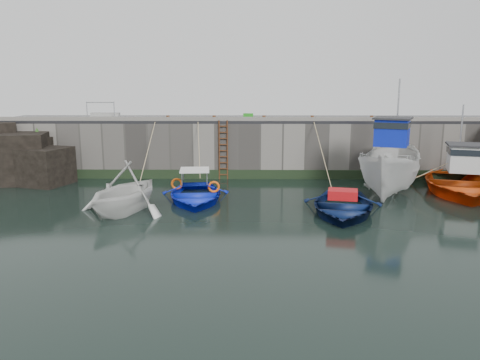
{
  "coord_description": "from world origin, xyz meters",
  "views": [
    {
      "loc": [
        -0.8,
        -15.16,
        4.98
      ],
      "look_at": [
        -1.02,
        3.66,
        1.2
      ],
      "focal_mm": 35.0,
      "sensor_mm": 36.0,
      "label": 1
    }
  ],
  "objects_px": {
    "ladder": "(223,150)",
    "boat_near_blue": "(195,200)",
    "boat_far_orange": "(460,182)",
    "bollard_e": "(372,118)",
    "boat_far_white": "(391,170)",
    "boat_near_navy": "(342,212)",
    "bollard_a": "(168,118)",
    "bollard_b": "(214,118)",
    "bollard_c": "(264,118)",
    "boat_near_white": "(126,211)",
    "bollard_d": "(312,118)",
    "fish_crate": "(248,116)"
  },
  "relations": [
    {
      "from": "boat_far_white",
      "to": "bollard_d",
      "type": "relative_size",
      "value": 26.49
    },
    {
      "from": "boat_near_navy",
      "to": "bollard_e",
      "type": "relative_size",
      "value": 18.14
    },
    {
      "from": "boat_near_navy",
      "to": "bollard_b",
      "type": "distance_m",
      "value": 9.68
    },
    {
      "from": "fish_crate",
      "to": "bollard_a",
      "type": "distance_m",
      "value": 4.61
    },
    {
      "from": "fish_crate",
      "to": "bollard_a",
      "type": "relative_size",
      "value": 2.03
    },
    {
      "from": "bollard_d",
      "to": "bollard_e",
      "type": "xyz_separation_m",
      "value": [
        3.2,
        0.0,
        0.0
      ]
    },
    {
      "from": "ladder",
      "to": "boat_far_orange",
      "type": "height_order",
      "value": "boat_far_orange"
    },
    {
      "from": "bollard_a",
      "to": "bollard_d",
      "type": "relative_size",
      "value": 1.0
    },
    {
      "from": "boat_far_orange",
      "to": "boat_near_blue",
      "type": "bearing_deg",
      "value": -155.53
    },
    {
      "from": "boat_near_white",
      "to": "bollard_a",
      "type": "distance_m",
      "value": 7.88
    },
    {
      "from": "boat_near_white",
      "to": "bollard_a",
      "type": "bearing_deg",
      "value": 102.33
    },
    {
      "from": "boat_far_white",
      "to": "bollard_e",
      "type": "xyz_separation_m",
      "value": [
        -0.06,
        3.71,
        2.17
      ]
    },
    {
      "from": "boat_near_white",
      "to": "boat_far_orange",
      "type": "bearing_deg",
      "value": 31.39
    },
    {
      "from": "bollard_d",
      "to": "boat_near_blue",
      "type": "bearing_deg",
      "value": -138.37
    },
    {
      "from": "bollard_b",
      "to": "bollard_c",
      "type": "bearing_deg",
      "value": 0.0
    },
    {
      "from": "bollard_c",
      "to": "boat_far_white",
      "type": "bearing_deg",
      "value": -32.36
    },
    {
      "from": "bollard_d",
      "to": "boat_near_navy",
      "type": "bearing_deg",
      "value": -87.63
    },
    {
      "from": "boat_near_navy",
      "to": "boat_far_orange",
      "type": "bearing_deg",
      "value": 42.57
    },
    {
      "from": "boat_near_blue",
      "to": "bollard_d",
      "type": "bearing_deg",
      "value": 36.8
    },
    {
      "from": "boat_near_navy",
      "to": "fish_crate",
      "type": "bearing_deg",
      "value": 125.45
    },
    {
      "from": "boat_near_white",
      "to": "bollard_a",
      "type": "relative_size",
      "value": 15.91
    },
    {
      "from": "boat_near_blue",
      "to": "bollard_c",
      "type": "bearing_deg",
      "value": 53.18
    },
    {
      "from": "boat_near_white",
      "to": "boat_near_navy",
      "type": "xyz_separation_m",
      "value": [
        8.76,
        -0.06,
        0.0
      ]
    },
    {
      "from": "bollard_a",
      "to": "bollard_c",
      "type": "relative_size",
      "value": 1.0
    },
    {
      "from": "ladder",
      "to": "boat_far_white",
      "type": "height_order",
      "value": "boat_far_white"
    },
    {
      "from": "ladder",
      "to": "boat_near_blue",
      "type": "relative_size",
      "value": 0.66
    },
    {
      "from": "boat_far_orange",
      "to": "bollard_c",
      "type": "xyz_separation_m",
      "value": [
        -9.29,
        3.42,
        2.83
      ]
    },
    {
      "from": "boat_near_white",
      "to": "fish_crate",
      "type": "relative_size",
      "value": 7.84
    },
    {
      "from": "ladder",
      "to": "boat_near_navy",
      "type": "bearing_deg",
      "value": -53.31
    },
    {
      "from": "bollard_a",
      "to": "boat_far_white",
      "type": "bearing_deg",
      "value": -18.55
    },
    {
      "from": "ladder",
      "to": "bollard_c",
      "type": "xyz_separation_m",
      "value": [
        2.2,
        0.34,
        1.71
      ]
    },
    {
      "from": "boat_near_blue",
      "to": "fish_crate",
      "type": "distance_m",
      "value": 7.86
    },
    {
      "from": "bollard_c",
      "to": "bollard_d",
      "type": "distance_m",
      "value": 2.6
    },
    {
      "from": "bollard_e",
      "to": "boat_near_navy",
      "type": "bearing_deg",
      "value": -112.03
    },
    {
      "from": "boat_near_white",
      "to": "boat_far_orange",
      "type": "distance_m",
      "value": 15.61
    },
    {
      "from": "boat_near_navy",
      "to": "bollard_c",
      "type": "xyz_separation_m",
      "value": [
        -2.9,
        7.18,
        3.3
      ]
    },
    {
      "from": "boat_near_navy",
      "to": "bollard_a",
      "type": "xyz_separation_m",
      "value": [
        -8.1,
        7.18,
        3.3
      ]
    },
    {
      "from": "ladder",
      "to": "bollard_e",
      "type": "bearing_deg",
      "value": 2.4
    },
    {
      "from": "boat_far_orange",
      "to": "bollard_b",
      "type": "distance_m",
      "value": 12.79
    },
    {
      "from": "ladder",
      "to": "boat_far_orange",
      "type": "bearing_deg",
      "value": -15.04
    },
    {
      "from": "bollard_c",
      "to": "bollard_d",
      "type": "relative_size",
      "value": 1.0
    },
    {
      "from": "fish_crate",
      "to": "boat_near_navy",
      "type": "bearing_deg",
      "value": -66.76
    },
    {
      "from": "fish_crate",
      "to": "bollard_d",
      "type": "xyz_separation_m",
      "value": [
        3.45,
        -1.52,
        -0.01
      ]
    },
    {
      "from": "bollard_c",
      "to": "bollard_d",
      "type": "xyz_separation_m",
      "value": [
        2.6,
        0.0,
        0.0
      ]
    },
    {
      "from": "boat_far_orange",
      "to": "bollard_e",
      "type": "bearing_deg",
      "value": 151.97
    },
    {
      "from": "boat_near_navy",
      "to": "bollard_a",
      "type": "relative_size",
      "value": 18.14
    },
    {
      "from": "boat_far_white",
      "to": "bollard_b",
      "type": "bearing_deg",
      "value": -179.87
    },
    {
      "from": "boat_near_blue",
      "to": "bollard_b",
      "type": "xyz_separation_m",
      "value": [
        0.55,
        5.2,
        3.3
      ]
    },
    {
      "from": "boat_near_white",
      "to": "bollard_c",
      "type": "xyz_separation_m",
      "value": [
        5.87,
        7.12,
        3.3
      ]
    },
    {
      "from": "boat_near_white",
      "to": "boat_near_blue",
      "type": "xyz_separation_m",
      "value": [
        2.62,
        1.92,
        0.0
      ]
    }
  ]
}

